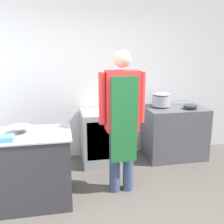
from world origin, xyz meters
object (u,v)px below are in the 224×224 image
Objects in this scene: mixing_bowl at (20,129)px; stock_pot at (161,99)px; plastic_tub at (6,139)px; person_cook at (122,115)px; stove at (174,133)px; saute_pan at (190,107)px; fridge_unit at (102,137)px.

stock_pot reaches higher than mixing_bowl.
plastic_tub is at bearing -150.63° from stock_pot.
stove is at bearing 38.39° from person_cook.
mixing_bowl is 2.72m from saute_pan.
fridge_unit is (-1.27, 0.03, -0.01)m from stove.
stove is 3.36× the size of stock_pot.
person_cook reaches higher than stove.
mixing_bowl is 2.40m from stock_pot.
plastic_tub is (-0.11, -0.27, -0.01)m from mixing_bowl.
stove is 3.75× the size of mixing_bowl.
plastic_tub is 2.62m from stock_pot.
mixing_bowl is at bearing -159.58° from stove.
fridge_unit is at bearing 44.11° from plastic_tub.
person_cook reaches higher than saute_pan.
mixing_bowl is 1.21× the size of saute_pan.
fridge_unit is 1.20m from stock_pot.
fridge_unit is 2.92× the size of stock_pot.
person_cook is at bearing -141.61° from stove.
stock_pot reaches higher than saute_pan.
person_cook is 6.86× the size of mixing_bowl.
saute_pan is at bearing 21.30° from plastic_tub.
fridge_unit is at bearing 174.41° from saute_pan.
fridge_unit is 1.55m from mixing_bowl.
person_cook is at bearing -1.11° from mixing_bowl.
plastic_tub reaches higher than stove.
mixing_bowl reaches higher than saute_pan.
mixing_bowl is at bearing 178.89° from person_cook.
stove is 0.55× the size of person_cook.
saute_pan is (2.61, 0.78, -0.01)m from mixing_bowl.
saute_pan is (1.47, -0.14, 0.49)m from fridge_unit.
stove is 1.60m from person_cook.
plastic_tub is (-1.24, -1.20, 0.48)m from fridge_unit.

